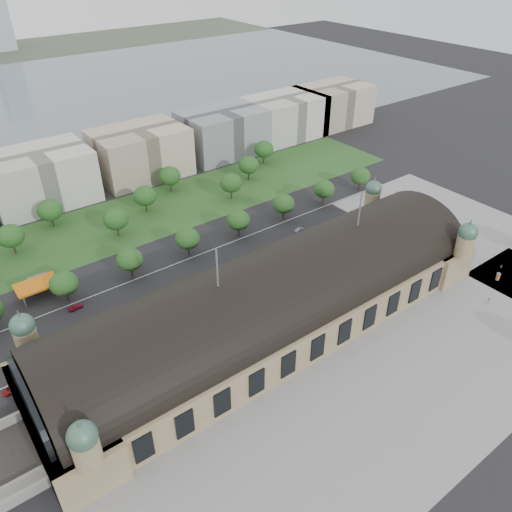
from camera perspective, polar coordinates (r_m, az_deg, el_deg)
ground at (r=162.18m, az=1.99°, el=-8.11°), size 900.00×900.00×0.00m
station at (r=155.55m, az=2.06°, el=-5.27°), size 150.00×48.40×44.30m
plaza_south at (r=147.20m, az=16.39°, el=-15.33°), size 190.00×48.00×0.12m
plaza_east at (r=229.92m, az=22.48°, el=2.83°), size 56.00×100.00×0.12m
road_slab at (r=179.30m, az=-10.73°, el=-4.09°), size 260.00×26.00×0.10m
grass_belt at (r=224.11m, az=-16.20°, el=3.36°), size 300.00×45.00×0.10m
petrol_station at (r=191.55m, az=-23.66°, el=-2.86°), size 14.00×13.00×5.05m
lake at (r=413.24m, az=-25.86°, el=15.21°), size 700.00×320.00×0.08m
office_3 at (r=250.30m, az=-23.43°, el=8.21°), size 45.00×32.00×24.00m
office_4 at (r=264.37m, az=-13.06°, el=11.43°), size 45.00×32.00×24.00m
office_5 at (r=286.59m, az=-3.85°, el=13.93°), size 45.00×32.00×24.00m
office_6 at (r=312.14m, az=3.29°, el=15.60°), size 45.00×32.00×24.00m
office_7 at (r=338.27m, az=8.73°, el=16.71°), size 45.00×32.00×24.00m
tree_row_3 at (r=179.83m, az=-21.11°, el=-2.96°), size 9.60×9.60×11.52m
tree_row_4 at (r=185.28m, az=-14.22°, el=-0.40°), size 9.60×9.60×11.52m
tree_row_5 at (r=193.57m, az=-7.83°, el=1.98°), size 9.60×9.60×11.52m
tree_row_6 at (r=204.35m, az=-2.02°, el=4.11°), size 9.60×9.60×11.52m
tree_row_7 at (r=217.27m, az=3.17°, el=5.98°), size 9.60×9.60×11.52m
tree_row_8 at (r=231.95m, az=7.78°, el=7.58°), size 9.60×9.60×11.52m
tree_row_9 at (r=248.10m, az=11.84°, el=8.95°), size 9.60×9.60×11.52m
tree_belt_4 at (r=214.38m, az=-26.25°, el=2.07°), size 10.40×10.40×12.48m
tree_belt_5 at (r=227.76m, az=-22.49°, el=4.87°), size 10.40×10.40×12.48m
tree_belt_6 at (r=211.67m, az=-15.72°, el=4.09°), size 10.40×10.40×12.48m
tree_belt_7 at (r=227.77m, az=-12.58°, el=6.73°), size 10.40×10.40×12.48m
tree_belt_8 at (r=244.87m, az=-9.84°, el=9.00°), size 10.40×10.40×12.48m
tree_belt_9 at (r=234.64m, az=-2.89°, el=8.34°), size 10.40×10.40×12.48m
tree_belt_10 at (r=253.57m, az=-0.86°, el=10.37°), size 10.40×10.40×12.48m
tree_belt_11 at (r=273.03m, az=0.90°, el=12.10°), size 10.40×10.40×12.48m
traffic_car_2 at (r=162.59m, az=-20.56°, el=-10.26°), size 5.94×2.94×1.62m
traffic_car_3 at (r=179.11m, az=-19.91°, el=-5.54°), size 5.05×2.33×1.43m
traffic_car_4 at (r=180.05m, az=-4.13°, el=-2.99°), size 4.99×2.52×1.63m
traffic_car_5 at (r=211.31m, az=4.99°, el=3.00°), size 5.13×2.32×1.63m
traffic_car_6 at (r=238.55m, az=13.15°, el=5.97°), size 5.89×3.13×1.57m
parked_car_0 at (r=156.73m, az=-24.77°, el=-13.54°), size 4.26×3.37×1.36m
parked_car_1 at (r=158.19m, az=-26.26°, el=-13.51°), size 5.31×4.10×1.34m
parked_car_2 at (r=158.62m, az=-18.14°, el=-10.98°), size 5.63×4.18×1.52m
parked_car_3 at (r=158.05m, az=-20.92°, el=-11.94°), size 4.03×3.32×1.29m
parked_car_4 at (r=158.19m, az=-19.17°, el=-11.40°), size 4.60×3.19×1.44m
parked_car_5 at (r=164.98m, az=-9.66°, el=-7.49°), size 5.45×4.00×1.38m
parked_car_6 at (r=170.18m, az=-8.10°, el=-5.79°), size 5.98×4.16×1.61m
bus_west at (r=172.01m, az=-7.71°, el=-4.93°), size 11.43×2.91×3.17m
bus_mid at (r=178.80m, az=-2.99°, el=-2.87°), size 12.70×3.61×3.50m
bus_east at (r=198.48m, az=5.98°, el=0.95°), size 10.60×3.11×2.92m
advertising_column at (r=201.43m, az=25.93°, el=-2.13°), size 1.51×1.51×2.86m
pedestrian_0 at (r=188.72m, az=25.07°, el=-4.62°), size 1.03×0.83×1.83m
pedestrian_2 at (r=208.83m, az=26.22°, el=-1.09°), size 0.87×1.06×1.90m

